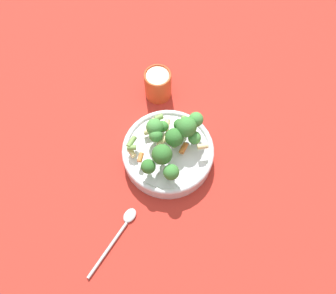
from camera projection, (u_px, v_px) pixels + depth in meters
name	position (u px, v px, depth m)	size (l,w,h in m)	color
ground_plane	(168.00, 156.00, 0.83)	(3.00, 3.00, 0.00)	#B72D23
bowl	(168.00, 152.00, 0.80)	(0.22, 0.22, 0.05)	silver
pasta_salad	(170.00, 139.00, 0.75)	(0.18, 0.17, 0.08)	#8CB766
cup	(158.00, 84.00, 0.87)	(0.07, 0.07, 0.08)	#CC4C23
spoon	(120.00, 229.00, 0.74)	(0.18, 0.03, 0.01)	silver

